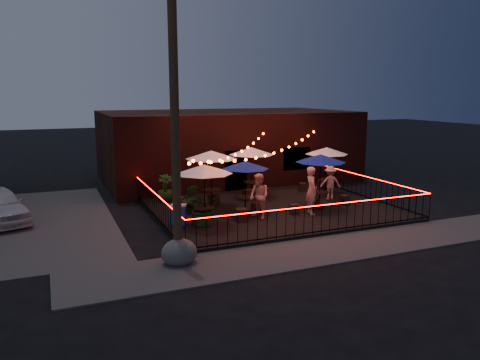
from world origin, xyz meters
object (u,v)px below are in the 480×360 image
Objects in this scene: utility_pole at (175,131)px; cafe_table_4 at (321,159)px; cafe_table_1 at (211,156)px; cafe_table_0 at (204,170)px; cafe_table_3 at (251,152)px; cafe_table_2 at (245,166)px; boulder at (179,253)px; cooler at (179,214)px; cafe_table_5 at (327,151)px.

utility_pole reaches higher than cafe_table_4.
cafe_table_4 is (4.17, -2.11, -0.10)m from cafe_table_1.
cafe_table_0 is (1.87, 3.10, -1.72)m from utility_pole.
cafe_table_3 is at bearing 51.73° from utility_pole.
cafe_table_2 is (4.07, 4.34, -1.87)m from utility_pole.
cafe_table_2 is at bearing 169.36° from cafe_table_4.
cafe_table_3 is 9.20m from boulder.
utility_pole reaches higher than cooler.
utility_pole is at bearing -82.22° from cooler.
cooler reaches higher than boulder.
utility_pole is 9.10m from cafe_table_3.
cafe_table_5 reaches higher than cooler.
utility_pole is 8.10× the size of boulder.
cafe_table_1 is at bearing 62.33° from boulder.
cafe_table_5 reaches higher than boulder.
cafe_table_2 is 3.06m from cafe_table_3.
cafe_table_1 is 1.14× the size of cafe_table_2.
cafe_table_3 is (1.47, 2.68, 0.19)m from cafe_table_2.
cafe_table_3 is at bearing 61.28° from cafe_table_2.
boulder is (-5.53, -7.09, -1.94)m from cafe_table_3.
cafe_table_3 is at bearing 167.46° from cafe_table_5.
cafe_table_1 is 3.84× the size of cooler.
cafe_table_0 is at bearing -150.50° from cafe_table_2.
utility_pole is 8.36m from cafe_table_4.
cafe_table_0 is 5.37m from cafe_table_3.
utility_pole is 6.81m from cafe_table_1.
cafe_table_0 is at bearing -173.27° from cafe_table_4.
cafe_table_0 is 4.14m from boulder.
boulder is at bearing -145.65° from cafe_table_5.
utility_pole is 3.62m from boulder.
utility_pole is 11.24m from cafe_table_5.
cafe_table_4 reaches higher than cafe_table_0.
utility_pole is 6.24m from cafe_table_2.
boulder is at bearing -80.04° from utility_pole.
cafe_table_5 is 3.45× the size of cooler.
cooler is at bearing 74.38° from utility_pole.
cafe_table_5 is (7.33, 3.11, -0.03)m from cafe_table_0.
cooler is (-8.17, -2.53, -1.71)m from cafe_table_5.
utility_pole is 3.01× the size of cafe_table_5.
utility_pole is 2.98× the size of cafe_table_4.
cafe_table_0 is 7.96m from cafe_table_5.
boulder is (-9.19, -6.28, -1.86)m from cafe_table_5.
utility_pole is 2.87× the size of cafe_table_0.
cafe_table_4 is at bearing -10.64° from cafe_table_2.
cafe_table_3 reaches higher than cooler.
boulder is (-1.86, -3.17, -1.90)m from cafe_table_0.
cafe_table_1 is at bearing 61.94° from utility_pole.
cafe_table_0 is at bearing 58.83° from utility_pole.
cafe_table_4 reaches higher than boulder.
utility_pole is at bearing -121.17° from cafe_table_0.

